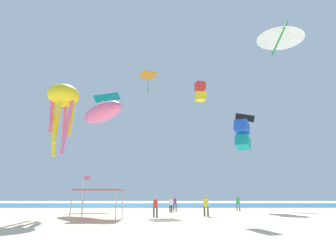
# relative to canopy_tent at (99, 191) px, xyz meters

# --- Properties ---
(ground) EXTENTS (110.00, 110.00, 0.10)m
(ground) POSITION_rel_canopy_tent_xyz_m (5.09, -1.55, -2.17)
(ground) COLOR beige
(ocean_strip) EXTENTS (110.00, 18.26, 0.03)m
(ocean_strip) POSITION_rel_canopy_tent_xyz_m (5.09, 26.18, -2.10)
(ocean_strip) COLOR #1E6B93
(ocean_strip) RESTS_ON ground
(canopy_tent) EXTENTS (3.37, 2.95, 2.22)m
(canopy_tent) POSITION_rel_canopy_tent_xyz_m (0.00, 0.00, 0.00)
(canopy_tent) COLOR #B2B2B7
(canopy_tent) RESTS_ON ground
(person_near_tent) EXTENTS (0.38, 0.38, 1.58)m
(person_near_tent) POSITION_rel_canopy_tent_xyz_m (5.82, 8.03, -1.19)
(person_near_tent) COLOR black
(person_near_tent) RESTS_ON ground
(person_leftmost) EXTENTS (0.41, 0.38, 1.61)m
(person_leftmost) POSITION_rel_canopy_tent_xyz_m (4.38, 2.10, -1.17)
(person_leftmost) COLOR #33384C
(person_leftmost) RESTS_ON ground
(person_central) EXTENTS (0.41, 0.37, 1.58)m
(person_central) POSITION_rel_canopy_tent_xyz_m (6.32, 10.02, -1.19)
(person_central) COLOR brown
(person_central) RESTS_ON ground
(person_rightmost) EXTENTS (0.45, 0.40, 1.69)m
(person_rightmost) POSITION_rel_canopy_tent_xyz_m (13.73, 10.44, -1.13)
(person_rightmost) COLOR slate
(person_rightmost) RESTS_ON ground
(person_far_shore) EXTENTS (0.44, 0.42, 1.76)m
(person_far_shore) POSITION_rel_canopy_tent_xyz_m (8.78, 2.42, -1.08)
(person_far_shore) COLOR brown
(person_far_shore) RESTS_ON ground
(banner_flag) EXTENTS (0.61, 0.06, 3.50)m
(banner_flag) POSITION_rel_canopy_tent_xyz_m (-2.24, 3.32, 0.00)
(banner_flag) COLOR silver
(banner_flag) RESTS_ON ground
(kite_parafoil_teal) EXTENTS (4.23, 2.71, 2.89)m
(kite_parafoil_teal) POSITION_rel_canopy_tent_xyz_m (-4.83, 20.96, 15.76)
(kite_parafoil_teal) COLOR teal
(kite_box_red) EXTENTS (1.08, 1.10, 1.91)m
(kite_box_red) POSITION_rel_canopy_tent_xyz_m (8.67, 2.83, 9.61)
(kite_box_red) COLOR red
(kite_diamond_orange) EXTENTS (2.95, 2.95, 3.21)m
(kite_diamond_orange) POSITION_rel_canopy_tent_xyz_m (2.52, 15.49, 17.23)
(kite_diamond_orange) COLOR orange
(kite_delta_white) EXTENTS (6.50, 6.48, 3.87)m
(kite_delta_white) POSITION_rel_canopy_tent_xyz_m (17.48, 3.19, 16.21)
(kite_delta_white) COLOR white
(kite_inflatable_pink) EXTENTS (7.12, 7.22, 2.83)m
(kite_inflatable_pink) POSITION_rel_canopy_tent_xyz_m (-2.56, 9.11, 9.38)
(kite_inflatable_pink) COLOR pink
(kite_octopus_yellow) EXTENTS (4.03, 4.03, 6.94)m
(kite_octopus_yellow) POSITION_rel_canopy_tent_xyz_m (-4.66, 2.54, 8.66)
(kite_octopus_yellow) COLOR yellow
(kite_parafoil_black) EXTENTS (2.34, 2.79, 2.09)m
(kite_parafoil_black) POSITION_rel_canopy_tent_xyz_m (17.50, 17.47, 11.23)
(kite_parafoil_black) COLOR black
(kite_box_blue) EXTENTS (2.40, 2.52, 3.84)m
(kite_box_blue) POSITION_rel_canopy_tent_xyz_m (14.99, 10.98, 7.06)
(kite_box_blue) COLOR blue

